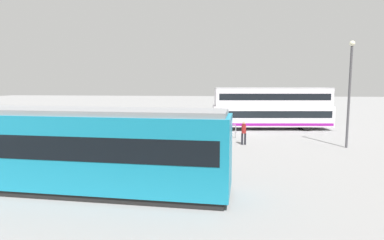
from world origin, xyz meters
name	(u,v)px	position (x,y,z in m)	size (l,w,h in m)	color
ground_plane	(238,131)	(0.00, 0.00, 0.00)	(160.00, 160.00, 0.00)	gray
double_decker_bus	(271,108)	(-3.21, -1.42, 2.03)	(11.30, 3.71, 3.96)	silver
tram_yellow	(40,147)	(8.73, 17.13, 1.75)	(15.80, 3.38, 3.37)	teal
pedestrian_near_railing	(168,127)	(5.63, 4.84, 0.92)	(0.36, 0.36, 1.61)	#33384C
pedestrian_crossing	(244,131)	(-0.18, 6.69, 0.97)	(0.39, 0.39, 1.68)	black
pedestrian_railing	(193,129)	(3.69, 4.30, 0.73)	(6.84, 0.75, 1.08)	gray
info_sign	(119,117)	(9.54, 5.06, 1.68)	(1.22, 0.12, 2.40)	slate
street_lamp	(350,86)	(-7.11, 7.00, 4.17)	(0.36, 0.36, 7.16)	#4C4C51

